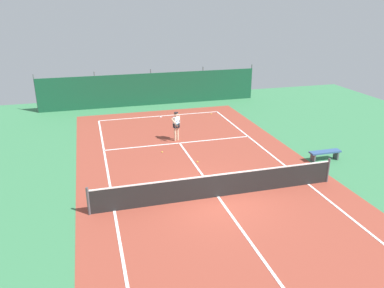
% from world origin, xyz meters
% --- Properties ---
extents(ground_plane, '(36.00, 36.00, 0.00)m').
position_xyz_m(ground_plane, '(0.00, 0.00, 0.00)').
color(ground_plane, '#387A4C').
extents(court_surface, '(11.02, 26.60, 0.01)m').
position_xyz_m(court_surface, '(0.00, 0.00, 0.00)').
color(court_surface, brown).
rests_on(court_surface, ground).
extents(tennis_net, '(10.12, 0.10, 1.10)m').
position_xyz_m(tennis_net, '(0.00, 0.00, 0.51)').
color(tennis_net, black).
rests_on(tennis_net, ground).
extents(back_fence, '(16.30, 0.98, 2.70)m').
position_xyz_m(back_fence, '(-0.00, 15.57, 0.67)').
color(back_fence, '#14472D').
rests_on(back_fence, ground).
extents(tennis_player, '(0.56, 0.83, 1.64)m').
position_xyz_m(tennis_player, '(-0.06, 6.87, 0.96)').
color(tennis_player, '#D8AD8C').
rests_on(tennis_player, ground).
extents(tennis_ball_near_player, '(0.07, 0.07, 0.07)m').
position_xyz_m(tennis_ball_near_player, '(-1.21, 5.31, 0.03)').
color(tennis_ball_near_player, '#CCDB33').
rests_on(tennis_ball_near_player, ground).
extents(tennis_ball_midcourt, '(0.07, 0.07, 0.07)m').
position_xyz_m(tennis_ball_midcourt, '(3.51, 11.41, 0.03)').
color(tennis_ball_midcourt, '#CCDB33').
rests_on(tennis_ball_midcourt, ground).
extents(tennis_ball_by_sideline, '(0.07, 0.07, 0.07)m').
position_xyz_m(tennis_ball_by_sideline, '(0.20, 3.56, 0.03)').
color(tennis_ball_by_sideline, '#CCDB33').
rests_on(tennis_ball_by_sideline, ground).
extents(parked_car, '(2.31, 4.35, 1.68)m').
position_xyz_m(parked_car, '(2.42, 17.65, 0.84)').
color(parked_car, black).
rests_on(parked_car, ground).
extents(courtside_bench, '(1.60, 0.40, 0.49)m').
position_xyz_m(courtside_bench, '(6.31, 2.12, 0.37)').
color(courtside_bench, '#335184').
rests_on(courtside_bench, ground).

